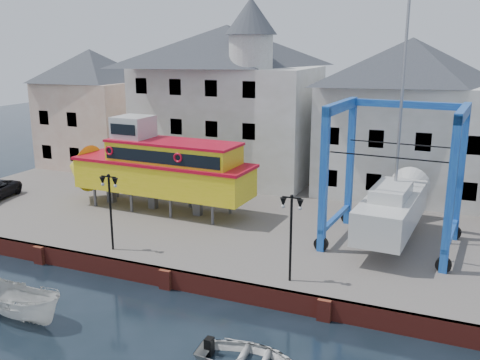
% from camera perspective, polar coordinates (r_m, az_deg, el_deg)
% --- Properties ---
extents(ground, '(140.00, 140.00, 0.00)m').
position_cam_1_polar(ground, '(27.32, -7.84, -11.36)').
color(ground, black).
rests_on(ground, ground).
extents(hardstanding, '(44.00, 22.00, 1.00)m').
position_cam_1_polar(hardstanding, '(36.30, 1.01, -3.75)').
color(hardstanding, '#5E5753').
rests_on(hardstanding, ground).
extents(quay_wall, '(44.00, 0.47, 1.00)m').
position_cam_1_polar(quay_wall, '(27.19, -7.76, -10.32)').
color(quay_wall, maroon).
rests_on(quay_wall, ground).
extents(building_pink, '(8.00, 7.00, 10.30)m').
position_cam_1_polar(building_pink, '(50.06, -15.41, 7.40)').
color(building_pink, tan).
rests_on(building_pink, hardstanding).
extents(building_white_main, '(14.00, 8.30, 14.00)m').
position_cam_1_polar(building_white_main, '(43.44, -1.27, 8.50)').
color(building_white_main, '#B9B7AA').
rests_on(building_white_main, hardstanding).
extents(building_white_right, '(12.00, 8.00, 11.20)m').
position_cam_1_polar(building_white_right, '(40.52, 17.41, 6.36)').
color(building_white_right, '#B9B7AA').
rests_on(building_white_right, hardstanding).
extents(lamp_post_left, '(1.12, 0.32, 4.20)m').
position_cam_1_polar(lamp_post_left, '(28.92, -13.74, -1.34)').
color(lamp_post_left, black).
rests_on(lamp_post_left, hardstanding).
extents(lamp_post_right, '(1.12, 0.32, 4.20)m').
position_cam_1_polar(lamp_post_right, '(24.47, 5.50, -3.86)').
color(lamp_post_right, black).
rests_on(lamp_post_right, hardstanding).
extents(tour_boat, '(14.25, 3.89, 6.16)m').
position_cam_1_polar(tour_boat, '(35.79, -9.38, 1.44)').
color(tour_boat, '#59595E').
rests_on(tour_boat, hardstanding).
extents(travel_lift, '(7.29, 10.00, 14.90)m').
position_cam_1_polar(travel_lift, '(30.95, 16.26, -1.81)').
color(travel_lift, '#1134A6').
rests_on(travel_lift, hardstanding).
extents(motorboat_a, '(4.69, 2.06, 1.77)m').
position_cam_1_polar(motorboat_a, '(26.17, -22.17, -13.58)').
color(motorboat_a, silver).
rests_on(motorboat_a, ground).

